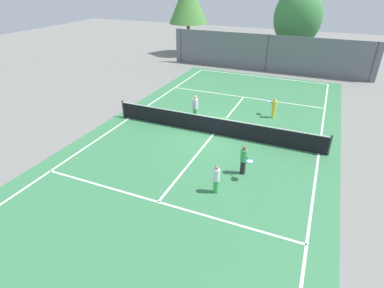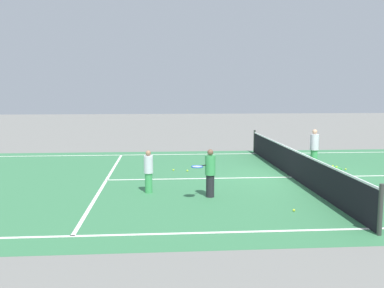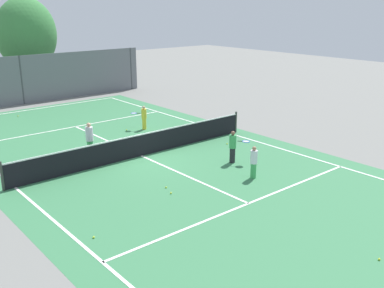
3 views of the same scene
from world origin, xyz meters
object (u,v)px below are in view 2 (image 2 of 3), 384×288
at_px(player_3, 148,171).
at_px(tennis_ball_9, 317,165).
at_px(tennis_ball_0, 294,210).
at_px(tennis_ball_8, 187,171).
at_px(tennis_ball_4, 173,170).
at_px(player_1, 314,148).
at_px(ball_crate, 334,172).
at_px(player_2, 210,172).
at_px(tennis_ball_2, 346,169).
at_px(tennis_ball_3, 148,156).

relative_size(player_3, tennis_ball_9, 19.22).
xyz_separation_m(player_3, tennis_ball_0, (2.22, 3.69, -0.62)).
bearing_deg(tennis_ball_8, tennis_ball_4, -108.63).
distance_m(player_1, ball_crate, 1.94).
xyz_separation_m(tennis_ball_0, tennis_ball_4, (-5.57, -2.86, 0.00)).
xyz_separation_m(player_1, ball_crate, (1.85, 0.03, -0.60)).
bearing_deg(player_2, tennis_ball_9, 133.40).
distance_m(player_3, tennis_ball_2, 7.99).
bearing_deg(tennis_ball_3, tennis_ball_8, 22.56).
xyz_separation_m(player_2, ball_crate, (-2.35, 4.62, -0.53)).
bearing_deg(tennis_ball_9, tennis_ball_8, -81.06).
relative_size(ball_crate, tennis_ball_3, 6.66).
distance_m(tennis_ball_2, tennis_ball_8, 6.04).
distance_m(player_1, tennis_ball_2, 1.40).
xyz_separation_m(tennis_ball_0, tennis_ball_3, (-9.14, -3.90, 0.00)).
height_order(player_3, tennis_ball_0, player_3).
bearing_deg(tennis_ball_4, player_1, 92.21).
relative_size(player_2, tennis_ball_2, 20.82).
distance_m(ball_crate, tennis_ball_9, 2.32).
xyz_separation_m(tennis_ball_2, tennis_ball_4, (-0.34, -6.55, 0.00)).
relative_size(tennis_ball_4, tennis_ball_9, 1.00).
relative_size(player_1, player_2, 1.11).
bearing_deg(player_3, tennis_ball_8, 156.90).
height_order(tennis_ball_2, tennis_ball_8, same).
bearing_deg(player_3, tennis_ball_0, 58.90).
xyz_separation_m(player_1, tennis_ball_8, (0.39, -4.99, -0.74)).
bearing_deg(player_2, tennis_ball_2, 122.86).
bearing_deg(tennis_ball_8, player_2, 5.87).
bearing_deg(ball_crate, tennis_ball_8, -106.25).
xyz_separation_m(player_3, tennis_ball_2, (-3.00, 7.38, -0.62)).
height_order(player_1, tennis_ball_9, player_1).
height_order(player_1, tennis_ball_3, player_1).
distance_m(tennis_ball_0, tennis_ball_8, 5.88).
bearing_deg(player_1, player_3, -60.72).
bearing_deg(tennis_ball_3, tennis_ball_0, 23.08).
relative_size(player_2, tennis_ball_9, 20.82).
relative_size(player_1, tennis_ball_2, 23.02).
bearing_deg(tennis_ball_9, player_2, -46.60).
xyz_separation_m(ball_crate, tennis_ball_3, (-5.21, -6.57, -0.15)).
distance_m(player_1, tennis_ball_8, 5.06).
distance_m(player_3, tennis_ball_9, 7.79).
bearing_deg(player_3, player_1, 119.28).
distance_m(player_2, ball_crate, 5.21).
bearing_deg(tennis_ball_3, tennis_ball_2, 62.69).
relative_size(tennis_ball_0, tennis_ball_4, 1.00).
bearing_deg(tennis_ball_2, tennis_ball_0, -35.29).
xyz_separation_m(tennis_ball_0, tennis_ball_2, (-5.22, 3.70, 0.00)).
xyz_separation_m(player_1, player_3, (3.55, -6.34, -0.13)).
bearing_deg(tennis_ball_2, player_2, -57.14).
bearing_deg(player_2, ball_crate, 116.97).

